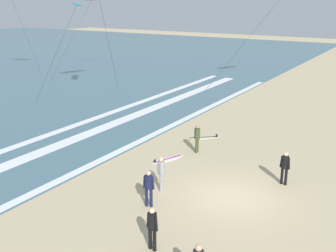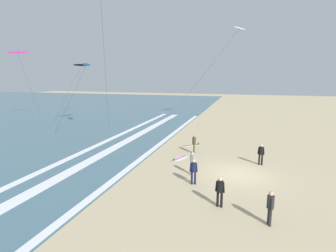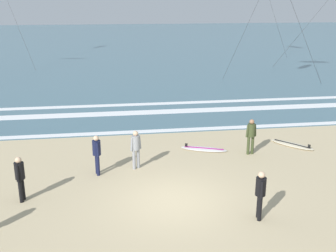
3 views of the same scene
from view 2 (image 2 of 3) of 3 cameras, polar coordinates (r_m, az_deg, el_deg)
ground_plane at (r=19.26m, az=14.59°, el=-9.82°), size 160.00×160.00×0.00m
wave_foam_shoreline at (r=21.17m, az=-6.67°, el=-7.61°), size 50.12×0.51×0.01m
wave_foam_mid_break at (r=21.02m, az=-18.42°, el=-8.25°), size 55.47×0.98×0.01m
wave_foam_outer_break at (r=22.79m, az=-21.39°, el=-6.96°), size 54.69×0.63×0.01m
surfer_left_far at (r=14.24m, az=10.94°, el=-13.01°), size 0.32×0.52×1.60m
surfer_left_near at (r=13.27m, az=20.85°, el=-15.39°), size 0.52×0.32×1.60m
surfer_foreground_main at (r=16.77m, az=5.44°, el=-9.15°), size 0.32×0.51×1.60m
surfer_right_near at (r=18.26m, az=5.22°, el=-7.47°), size 0.48×0.33×1.60m
surfer_background_far at (r=23.23m, az=5.55°, el=-3.51°), size 0.52×0.32×1.60m
surfer_mid_group at (r=21.36m, az=19.10°, el=-5.33°), size 0.32×0.52×1.60m
surfboard_foreground_flat at (r=25.79m, az=4.86°, el=-4.16°), size 1.80×2.00×0.25m
surfboard_near_water at (r=21.84m, az=2.54°, el=-6.88°), size 2.17×1.33×0.25m
kite_black_high_left at (r=46.13m, az=-17.85°, el=12.14°), size 7.59×2.05×8.47m
kite_white_high_right at (r=38.48m, az=14.84°, el=19.24°), size 3.51×10.48×12.90m
kite_cyan_mid_center at (r=33.12m, az=-16.92°, el=12.29°), size 3.58×4.72×8.08m
kite_magenta_far_left at (r=45.46m, az=-29.24°, el=13.42°), size 5.27×3.28×10.12m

